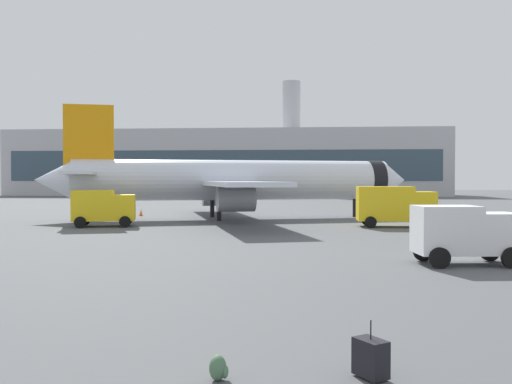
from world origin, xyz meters
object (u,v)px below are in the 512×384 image
safety_cone_mid (219,209)px  safety_cone_far (141,212)px  airplane_at_gate (234,180)px  service_truck (103,206)px  traveller_backpack (219,368)px  fuel_truck (395,204)px  safety_cone_near (75,217)px  rolling_suitcase (371,358)px  cargo_van (464,232)px

safety_cone_mid → safety_cone_far: size_ratio=0.83×
airplane_at_gate → service_truck: 13.50m
safety_cone_far → traveller_backpack: size_ratio=1.49×
fuel_truck → safety_cone_near: 28.68m
safety_cone_mid → rolling_suitcase: 53.94m
fuel_truck → traveller_backpack: 35.35m
cargo_van → traveller_backpack: (-8.72, -14.67, -1.22)m
safety_cone_mid → airplane_at_gate: bearing=-74.6°
fuel_truck → airplane_at_gate: bearing=150.2°
fuel_truck → safety_cone_far: (-23.81, 11.29, -1.42)m
airplane_at_gate → cargo_van: 30.57m
safety_cone_mid → traveller_backpack: bearing=-81.6°
service_truck → fuel_truck: size_ratio=0.86×
safety_cone_mid → cargo_van: bearing=-66.7°
fuel_truck → cargo_van: size_ratio=1.31×
airplane_at_gate → traveller_backpack: airplane_at_gate is taller
service_truck → airplane_at_gate: bearing=45.8°
safety_cone_mid → rolling_suitcase: rolling_suitcase is taller
fuel_truck → service_truck: bearing=-175.8°
service_truck → safety_cone_near: (-5.15, 6.64, -1.31)m
safety_cone_far → rolling_suitcase: 48.43m
airplane_at_gate → safety_cone_near: airplane_at_gate is taller
traveller_backpack → rolling_suitcase: bearing=6.8°
safety_cone_far → traveller_backpack: (14.82, -45.44, -0.12)m
fuel_truck → safety_cone_mid: 25.48m
cargo_van → traveller_backpack: 17.11m
safety_cone_far → traveller_backpack: bearing=-71.9°
safety_cone_near → traveller_backpack: size_ratio=1.24×
service_truck → cargo_van: size_ratio=1.13×
safety_cone_near → safety_cone_far: safety_cone_far is taller
cargo_van → safety_cone_near: size_ratio=7.69×
airplane_at_gate → traveller_backpack: 42.42m
safety_cone_near → fuel_truck: bearing=-9.9°
service_truck → safety_cone_mid: 21.71m
airplane_at_gate → safety_cone_far: size_ratio=49.06×
airplane_at_gate → traveller_backpack: size_ratio=73.20×
cargo_van → traveller_backpack: bearing=-120.7°
cargo_van → rolling_suitcase: (-5.88, -14.33, -1.06)m
safety_cone_mid → rolling_suitcase: (10.69, -52.87, 0.10)m
service_truck → cargo_van: (22.78, -17.78, -0.16)m
safety_cone_near → rolling_suitcase: 44.59m
airplane_at_gate → fuel_truck: bearing=-29.8°
service_truck → rolling_suitcase: bearing=-62.2°
fuel_truck → rolling_suitcase: fuel_truck is taller
safety_cone_far → safety_cone_near: bearing=-124.7°
service_truck → safety_cone_far: (-0.76, 12.99, -1.25)m
cargo_van → safety_cone_near: cargo_van is taller
service_truck → fuel_truck: bearing=4.2°
service_truck → safety_cone_near: size_ratio=8.72×
service_truck → safety_cone_far: service_truck is taller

